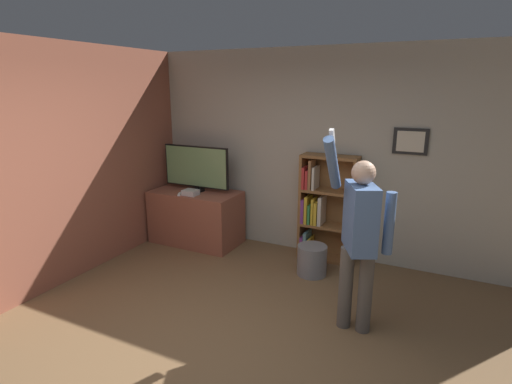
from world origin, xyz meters
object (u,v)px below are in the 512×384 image
Objects in this scene: person at (359,232)px; bookshelf at (322,208)px; television at (196,168)px; waste_bin at (312,260)px; game_console at (191,192)px.

bookshelf is at bearing -177.46° from person.
waste_bin is at bearing -9.60° from television.
television is 5.11× the size of game_console.
waste_bin is at bearing -84.22° from bookshelf.
television is 2.82× the size of waste_bin.
television is 2.08m from waste_bin.
person reaches higher than bookshelf.
person reaches higher than waste_bin.
television is 0.74× the size of bookshelf.
bookshelf is (1.79, 0.21, -0.41)m from television.
game_console is at bearing -165.71° from bookshelf.
person is 5.16× the size of waste_bin.
television reaches higher than waste_bin.
game_console is 0.11× the size of person.
television is 1.85m from bookshelf.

